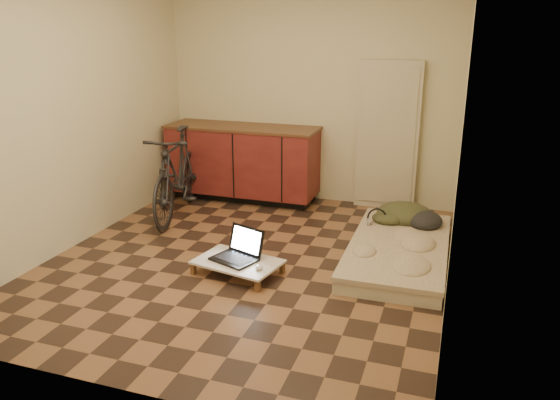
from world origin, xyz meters
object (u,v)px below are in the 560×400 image
(bicycle, at_px, (177,169))
(lap_desk, at_px, (238,262))
(futon, at_px, (398,250))
(laptop, at_px, (238,253))

(bicycle, bearing_deg, lap_desk, -55.97)
(bicycle, xyz_separation_m, futon, (2.50, -0.41, -0.46))
(lap_desk, bearing_deg, laptop, 119.30)
(bicycle, relative_size, futon, 0.92)
(bicycle, distance_m, laptop, 1.69)
(bicycle, distance_m, lap_desk, 1.75)
(bicycle, height_order, laptop, bicycle)
(lap_desk, xyz_separation_m, laptop, (-0.02, 0.05, 0.07))
(laptop, bearing_deg, bicycle, 156.87)
(futon, xyz_separation_m, laptop, (-1.30, -0.73, 0.09))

